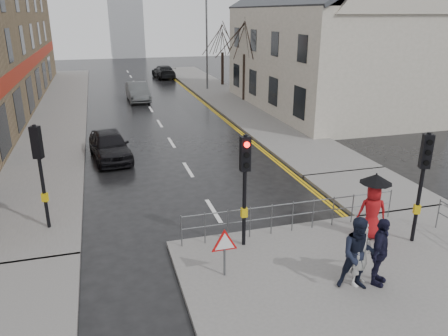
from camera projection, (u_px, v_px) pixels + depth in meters
ground at (239, 253)px, 12.88m from camera, size 120.00×120.00×0.00m
near_pavement at (403, 305)px, 10.47m from camera, size 10.00×9.00×0.14m
left_pavement at (59, 108)px, 31.99m from camera, size 4.00×44.00×0.14m
right_pavement at (222, 95)px, 37.18m from camera, size 4.00×40.00×0.14m
pavement_bridge_right at (372, 190)px, 17.27m from camera, size 4.00×4.20×0.14m
building_right_cream at (324, 41)px, 30.69m from camera, size 9.00×16.40×10.10m
traffic_signal_near_left at (245, 172)px, 12.29m from camera, size 0.28×0.27×3.40m
traffic_signal_near_right at (423, 169)px, 12.50m from camera, size 0.34×0.33×3.40m
traffic_signal_far_left at (39, 159)px, 13.35m from camera, size 0.34×0.33×3.40m
guard_railing_front at (293, 210)px, 13.65m from camera, size 7.14×0.04×1.00m
warning_sign at (225, 245)px, 11.23m from camera, size 0.80×0.07×1.35m
street_lamp at (205, 36)px, 38.15m from camera, size 1.83×0.25×8.00m
tree_near at (245, 34)px, 33.02m from camera, size 2.40×2.40×6.58m
tree_far at (222, 38)px, 40.63m from camera, size 2.40×2.40×5.64m
pedestrian_a at (361, 253)px, 10.90m from camera, size 0.76×0.69×1.75m
pedestrian_b at (359, 254)px, 10.70m from camera, size 1.14×1.03×1.92m
pedestrian_with_umbrella at (373, 204)px, 13.11m from camera, size 0.98×0.96×2.08m
pedestrian_d at (380, 252)px, 10.90m from camera, size 1.09×1.04×1.81m
car_parked at (110, 145)px, 20.85m from camera, size 2.16×4.30×1.41m
car_mid at (138, 92)px, 34.69m from camera, size 1.68×4.48×1.46m
car_far at (164, 72)px, 46.85m from camera, size 2.19×4.81×1.36m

